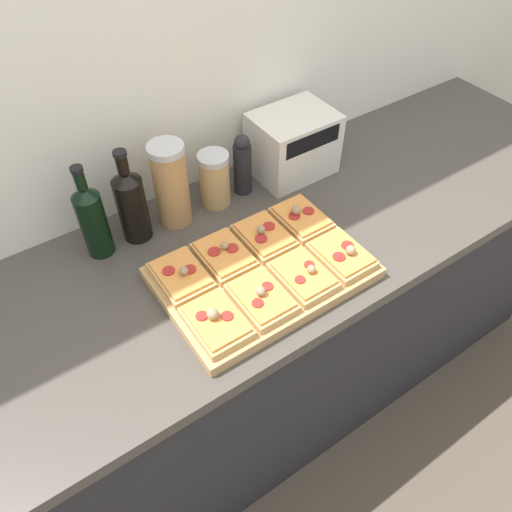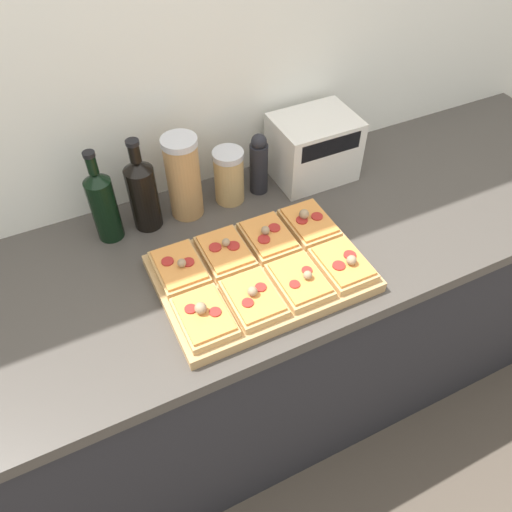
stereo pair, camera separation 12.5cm
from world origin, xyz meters
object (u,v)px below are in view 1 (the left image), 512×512
(cutting_board, at_px, (263,273))
(olive_oil_bottle, at_px, (92,219))
(wine_bottle, at_px, (131,204))
(pepper_mill, at_px, (242,165))
(toaster_oven, at_px, (293,144))
(grain_jar_short, at_px, (215,179))
(grain_jar_tall, at_px, (171,184))

(cutting_board, height_order, olive_oil_bottle, olive_oil_bottle)
(cutting_board, distance_m, wine_bottle, 0.39)
(wine_bottle, height_order, pepper_mill, wine_bottle)
(cutting_board, relative_size, pepper_mill, 2.65)
(pepper_mill, relative_size, toaster_oven, 0.74)
(grain_jar_short, relative_size, toaster_oven, 0.63)
(grain_jar_tall, bearing_deg, cutting_board, -76.18)
(cutting_board, xyz_separation_m, toaster_oven, (0.33, 0.32, 0.08))
(olive_oil_bottle, xyz_separation_m, wine_bottle, (0.11, 0.00, 0.00))
(grain_jar_tall, bearing_deg, toaster_oven, -0.12)
(wine_bottle, distance_m, pepper_mill, 0.35)
(grain_jar_short, bearing_deg, olive_oil_bottle, 180.00)
(olive_oil_bottle, height_order, wine_bottle, wine_bottle)
(pepper_mill, bearing_deg, grain_jar_short, 180.00)
(olive_oil_bottle, relative_size, grain_jar_tall, 1.11)
(grain_jar_tall, bearing_deg, grain_jar_short, -0.00)
(grain_jar_short, distance_m, pepper_mill, 0.10)
(grain_jar_tall, xyz_separation_m, toaster_oven, (0.41, -0.00, -0.03))
(cutting_board, height_order, grain_jar_short, grain_jar_short)
(olive_oil_bottle, relative_size, grain_jar_short, 1.65)
(cutting_board, distance_m, grain_jar_tall, 0.35)
(pepper_mill, bearing_deg, wine_bottle, 180.00)
(cutting_board, distance_m, grain_jar_short, 0.33)
(grain_jar_short, bearing_deg, wine_bottle, 180.00)
(toaster_oven, bearing_deg, cutting_board, -136.13)
(wine_bottle, distance_m, grain_jar_short, 0.25)
(cutting_board, bearing_deg, toaster_oven, 43.87)
(pepper_mill, bearing_deg, olive_oil_bottle, 180.00)
(wine_bottle, bearing_deg, grain_jar_short, -0.00)
(grain_jar_tall, bearing_deg, olive_oil_bottle, -180.00)
(cutting_board, xyz_separation_m, pepper_mill, (0.15, 0.32, 0.08))
(olive_oil_bottle, xyz_separation_m, grain_jar_tall, (0.22, 0.00, 0.01))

